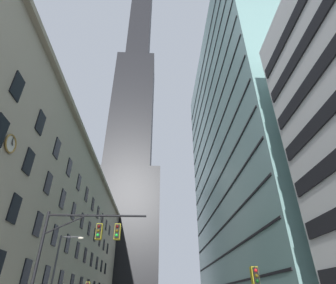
% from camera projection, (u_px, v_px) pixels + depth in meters
% --- Properties ---
extents(station_building, '(15.28, 71.89, 24.07)m').
position_uv_depth(station_building, '(37.00, 226.00, 41.65)').
color(station_building, '#B2A88E').
rests_on(station_building, ground).
extents(dark_skyscraper, '(24.00, 24.00, 199.98)m').
position_uv_depth(dark_skyscraper, '(131.00, 139.00, 107.16)').
color(dark_skyscraper, black).
rests_on(dark_skyscraper, ground).
extents(glass_office_midrise, '(18.86, 47.95, 58.28)m').
position_uv_depth(glass_office_midrise, '(257.00, 145.00, 53.82)').
color(glass_office_midrise, gray).
rests_on(glass_office_midrise, ground).
extents(traffic_signal_mast, '(6.95, 0.63, 7.06)m').
position_uv_depth(traffic_signal_mast, '(83.00, 244.00, 17.52)').
color(traffic_signal_mast, black).
rests_on(traffic_signal_mast, sidewalk_left).
extents(traffic_light_near_right, '(0.40, 0.63, 3.53)m').
position_uv_depth(traffic_light_near_right, '(256.00, 280.00, 15.87)').
color(traffic_light_near_right, black).
rests_on(traffic_light_near_right, sidewalk_right).
extents(street_lamppost, '(2.38, 0.32, 7.41)m').
position_uv_depth(street_lamppost, '(58.00, 268.00, 25.22)').
color(street_lamppost, '#47474C').
rests_on(street_lamppost, sidewalk_left).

